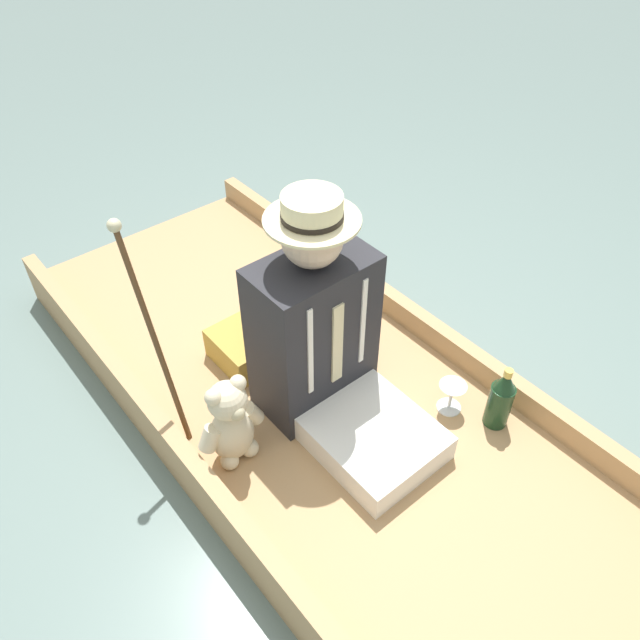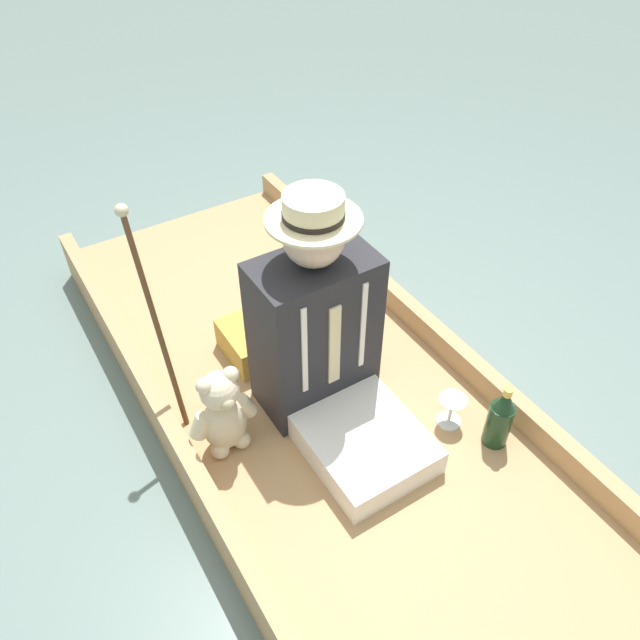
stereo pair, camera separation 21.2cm
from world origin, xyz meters
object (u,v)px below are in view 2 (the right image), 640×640
object	(u,v)px
wine_glass	(452,405)
champagne_bottle	(500,418)
teddy_bear	(223,413)
walking_cane	(151,305)
seated_person	(324,342)

from	to	relation	value
wine_glass	champagne_bottle	bearing A→B (deg)	118.25
teddy_bear	walking_cane	bearing A→B (deg)	-73.14
teddy_bear	seated_person	bearing A→B (deg)	177.42
walking_cane	seated_person	bearing A→B (deg)	147.15
teddy_bear	wine_glass	xyz separation A→B (m)	(-0.74, 0.34, -0.08)
teddy_bear	champagne_bottle	xyz separation A→B (m)	(-0.82, 0.49, -0.04)
seated_person	champagne_bottle	distance (m)	0.67
teddy_bear	wine_glass	size ratio (longest dim) A/B	2.93
seated_person	teddy_bear	distance (m)	0.42
seated_person	walking_cane	bearing A→B (deg)	-28.36
seated_person	walking_cane	xyz separation A→B (m)	(0.48, -0.31, 0.16)
champagne_bottle	seated_person	bearing A→B (deg)	-47.91
walking_cane	teddy_bear	bearing A→B (deg)	106.86
seated_person	champagne_bottle	xyz separation A→B (m)	(-0.43, 0.47, -0.20)
champagne_bottle	wine_glass	bearing A→B (deg)	-61.75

